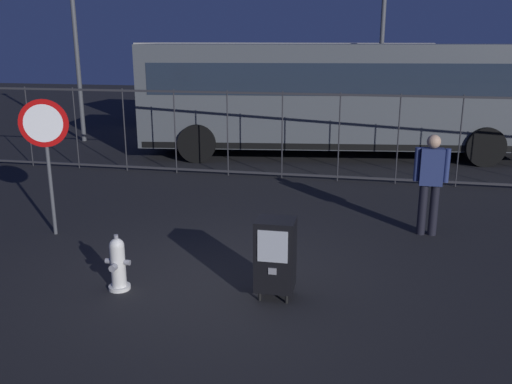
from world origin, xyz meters
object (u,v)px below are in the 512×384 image
bus_near (337,93)px  stop_sign (45,139)px  bus_far (281,79)px  fire_hydrant (118,264)px  newspaper_box_primary (275,254)px  street_light_near_left (73,10)px  pedestrian (431,179)px

bus_near → stop_sign: bearing=-126.6°
bus_far → fire_hydrant: bearing=-84.3°
bus_near → newspaper_box_primary: bearing=-98.9°
newspaper_box_primary → stop_sign: stop_sign is taller
street_light_near_left → pedestrian: bearing=-34.8°
bus_near → street_light_near_left: size_ratio=1.57×
stop_sign → bus_far: size_ratio=0.21×
pedestrian → bus_far: bearing=110.7°
fire_hydrant → bus_near: (2.17, 9.25, 1.36)m
stop_sign → bus_near: size_ratio=0.21×
stop_sign → pedestrian: (6.04, 1.22, -0.65)m
newspaper_box_primary → stop_sign: 4.38m
stop_sign → bus_near: (4.13, 7.52, 0.11)m
stop_sign → bus_far: 12.50m
fire_hydrant → newspaper_box_primary: 2.03m
pedestrian → bus_near: bearing=106.9°
stop_sign → bus_far: (1.82, 12.37, 0.11)m
newspaper_box_primary → street_light_near_left: bearing=129.0°
bus_near → bus_far: bearing=107.5°
street_light_near_left → fire_hydrant: bearing=-59.5°
newspaper_box_primary → bus_near: (0.16, 9.06, 1.14)m
newspaper_box_primary → bus_far: (-2.14, 13.91, 1.14)m
bus_far → bus_near: bearing=-59.4°
newspaper_box_primary → bus_near: bus_near is taller
pedestrian → stop_sign: bearing=-168.6°
fire_hydrant → bus_near: bus_near is taller
fire_hydrant → bus_near: 9.59m
newspaper_box_primary → pedestrian: size_ratio=0.61×
fire_hydrant → newspaper_box_primary: newspaper_box_primary is taller
bus_near → bus_far: 5.37m
fire_hydrant → newspaper_box_primary: (2.01, 0.19, 0.22)m
stop_sign → bus_far: bearing=81.6°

